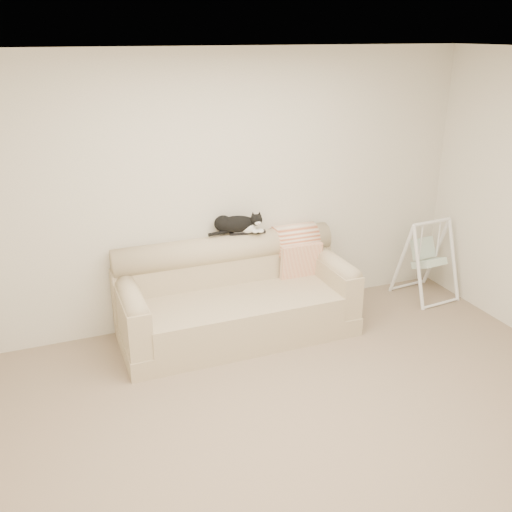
{
  "coord_description": "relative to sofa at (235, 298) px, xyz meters",
  "views": [
    {
      "loc": [
        -1.66,
        -3.01,
        2.72
      ],
      "look_at": [
        0.03,
        1.27,
        0.9
      ],
      "focal_mm": 40.0,
      "sensor_mm": 36.0,
      "label": 1
    }
  ],
  "objects": [
    {
      "name": "tuxedo_cat",
      "position": [
        0.12,
        0.26,
        0.65
      ],
      "size": [
        0.54,
        0.28,
        0.21
      ],
      "color": "black",
      "rests_on": "sofa"
    },
    {
      "name": "baby_swing",
      "position": [
        2.2,
        -0.01,
        0.08
      ],
      "size": [
        0.58,
        0.61,
        0.88
      ],
      "color": "white",
      "rests_on": "ground"
    },
    {
      "name": "throw_blanket",
      "position": [
        0.73,
        0.23,
        0.37
      ],
      "size": [
        0.43,
        0.38,
        0.58
      ],
      "color": "#C4623C",
      "rests_on": "sofa"
    },
    {
      "name": "remote_b",
      "position": [
        0.32,
        0.23,
        0.56
      ],
      "size": [
        0.18,
        0.08,
        0.02
      ],
      "color": "black",
      "rests_on": "sofa"
    },
    {
      "name": "sofa",
      "position": [
        0.0,
        0.0,
        0.0
      ],
      "size": [
        2.2,
        0.93,
        0.9
      ],
      "color": "tan",
      "rests_on": "ground"
    },
    {
      "name": "room_shell",
      "position": [
        0.05,
        -1.62,
        1.18
      ],
      "size": [
        5.04,
        4.04,
        2.6
      ],
      "color": "beige",
      "rests_on": "ground"
    },
    {
      "name": "remote_a",
      "position": [
        0.14,
        0.24,
        0.56
      ],
      "size": [
        0.19,
        0.08,
        0.03
      ],
      "color": "black",
      "rests_on": "sofa"
    },
    {
      "name": "ground_plane",
      "position": [
        0.05,
        -1.62,
        -0.35
      ],
      "size": [
        5.0,
        5.0,
        0.0
      ],
      "primitive_type": "plane",
      "color": "#7D6853",
      "rests_on": "ground"
    }
  ]
}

